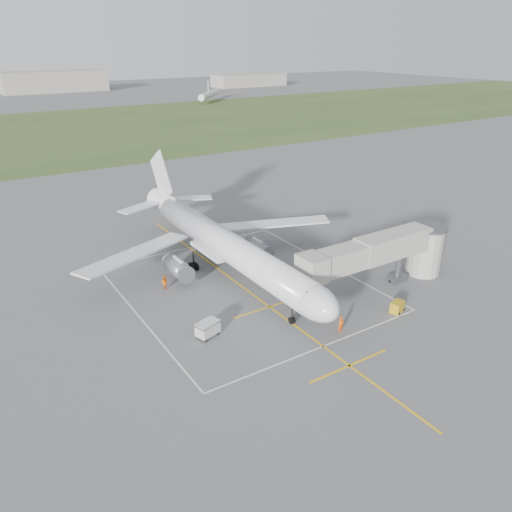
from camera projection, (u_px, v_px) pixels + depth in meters
ground at (228, 276)px, 67.54m from camera, size 700.00×700.00×0.00m
grass_strip at (36, 135)px, 167.72m from camera, size 700.00×120.00×0.02m
apron_markings at (251, 293)px, 63.05m from camera, size 28.20×60.00×0.01m
airliner at (224, 244)px, 66.36m from camera, size 38.93×46.75×13.52m
jet_bridge at (388, 252)px, 63.04m from camera, size 23.40×5.00×7.20m
gpu_unit at (397, 307)px, 58.49m from camera, size 1.99×1.63×1.30m
baggage_cart at (208, 329)px, 53.58m from camera, size 2.84×2.19×1.75m
ramp_worker_nose at (341, 324)px, 54.30m from camera, size 0.72×0.49×1.91m
ramp_worker_wing at (164, 282)px, 63.88m from camera, size 1.11×1.09×1.80m
distant_aircraft at (49, 107)px, 206.87m from camera, size 186.60×44.75×8.85m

